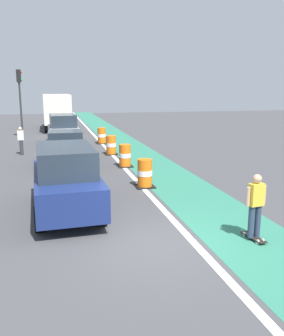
# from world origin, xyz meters

# --- Properties ---
(ground_plane) EXTENTS (100.00, 100.00, 0.00)m
(ground_plane) POSITION_xyz_m (0.00, 0.00, 0.00)
(ground_plane) COLOR #424244
(bike_lane_strip) EXTENTS (2.50, 80.00, 0.01)m
(bike_lane_strip) POSITION_xyz_m (2.40, 12.00, 0.00)
(bike_lane_strip) COLOR #2D755B
(bike_lane_strip) RESTS_ON ground
(lane_divider_stripe) EXTENTS (0.20, 80.00, 0.01)m
(lane_divider_stripe) POSITION_xyz_m (0.90, 12.00, 0.01)
(lane_divider_stripe) COLOR silver
(lane_divider_stripe) RESTS_ON ground
(skateboarder_on_lane) EXTENTS (0.56, 0.82, 1.69)m
(skateboarder_on_lane) POSITION_xyz_m (2.43, -0.44, 0.91)
(skateboarder_on_lane) COLOR black
(skateboarder_on_lane) RESTS_ON ground
(parked_suv_nearest) EXTENTS (2.07, 4.68, 2.04)m
(parked_suv_nearest) POSITION_xyz_m (-2.03, 2.87, 1.04)
(parked_suv_nearest) COLOR navy
(parked_suv_nearest) RESTS_ON ground
(parked_sedan_second) EXTENTS (1.99, 4.14, 1.70)m
(parked_sedan_second) POSITION_xyz_m (-1.77, 10.25, 0.83)
(parked_sedan_second) COLOR black
(parked_sedan_second) RESTS_ON ground
(parked_suv_third) EXTENTS (2.09, 4.68, 2.04)m
(parked_suv_third) POSITION_xyz_m (-1.67, 17.10, 1.04)
(parked_suv_third) COLOR #9EA0A5
(parked_suv_third) RESTS_ON ground
(traffic_barrel_front) EXTENTS (0.73, 0.73, 1.09)m
(traffic_barrel_front) POSITION_xyz_m (1.01, 5.10, 0.53)
(traffic_barrel_front) COLOR orange
(traffic_barrel_front) RESTS_ON ground
(traffic_barrel_mid) EXTENTS (0.73, 0.73, 1.09)m
(traffic_barrel_mid) POSITION_xyz_m (1.00, 9.00, 0.53)
(traffic_barrel_mid) COLOR orange
(traffic_barrel_mid) RESTS_ON ground
(traffic_barrel_back) EXTENTS (0.73, 0.73, 1.09)m
(traffic_barrel_back) POSITION_xyz_m (0.87, 12.53, 0.53)
(traffic_barrel_back) COLOR orange
(traffic_barrel_back) RESTS_ON ground
(traffic_barrel_far) EXTENTS (0.73, 0.73, 1.09)m
(traffic_barrel_far) POSITION_xyz_m (0.91, 16.95, 0.53)
(traffic_barrel_far) COLOR orange
(traffic_barrel_far) RESTS_ON ground
(delivery_truck_down_block) EXTENTS (2.43, 7.63, 3.23)m
(delivery_truck_down_block) POSITION_xyz_m (-1.91, 26.82, 1.85)
(delivery_truck_down_block) COLOR silver
(delivery_truck_down_block) RESTS_ON ground
(traffic_light_corner) EXTENTS (0.41, 0.32, 5.10)m
(traffic_light_corner) POSITION_xyz_m (-4.59, 20.82, 3.50)
(traffic_light_corner) COLOR #2D2D2D
(traffic_light_corner) RESTS_ON ground
(pedestrian_crossing) EXTENTS (0.34, 0.20, 1.61)m
(pedestrian_crossing) POSITION_xyz_m (-4.15, 13.58, 0.86)
(pedestrian_crossing) COLOR #33333D
(pedestrian_crossing) RESTS_ON ground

